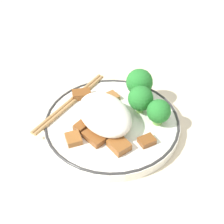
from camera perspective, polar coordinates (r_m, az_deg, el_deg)
ground_plane at (r=0.57m, az=-0.00°, el=-2.75°), size 3.00×3.00×0.00m
plate at (r=0.57m, az=-0.00°, el=-2.00°), size 0.24×0.24×0.02m
rice_mound at (r=0.54m, az=-1.25°, el=-0.46°), size 0.12×0.08×0.05m
broccoli_back_left at (r=0.54m, az=8.54°, el=0.07°), size 0.04×0.04×0.05m
broccoli_back_center at (r=0.56m, az=5.26°, el=2.47°), size 0.05×0.05×0.05m
broccoli_back_right at (r=0.59m, az=5.03°, el=5.37°), size 0.05×0.05×0.06m
meat_near_front at (r=0.60m, az=-0.22°, el=2.73°), size 0.03×0.03×0.01m
meat_near_left at (r=0.52m, az=6.39°, el=-5.24°), size 0.02×0.03×0.01m
meat_near_right at (r=0.55m, az=-5.35°, el=-2.35°), size 0.03×0.04×0.01m
meat_near_back at (r=0.53m, az=-7.05°, el=-4.87°), size 0.03×0.03×0.01m
meat_on_rice_edge at (r=0.53m, az=-3.17°, el=-4.54°), size 0.04×0.03×0.01m
meat_mid_left at (r=0.61m, az=-5.57°, el=3.23°), size 0.03×0.04×0.01m
meat_mid_right at (r=0.51m, az=1.31°, el=-6.08°), size 0.04×0.03×0.01m
chopsticks at (r=0.60m, az=-7.58°, el=1.82°), size 0.10×0.19×0.01m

